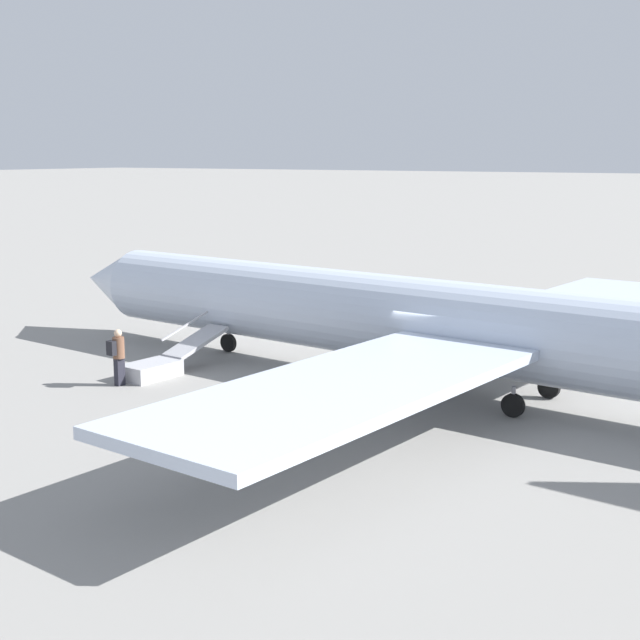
{
  "coord_description": "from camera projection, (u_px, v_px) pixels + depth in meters",
  "views": [
    {
      "loc": [
        -10.07,
        23.87,
        6.99
      ],
      "look_at": [
        4.16,
        0.36,
        1.82
      ],
      "focal_mm": 50.0,
      "sensor_mm": 36.0,
      "label": 1
    }
  ],
  "objects": [
    {
      "name": "passenger",
      "position": [
        118.0,
        353.0,
        26.99
      ],
      "size": [
        0.36,
        0.55,
        1.74
      ],
      "rotation": [
        0.0,
        0.0,
        -1.68
      ],
      "color": "#23232D",
      "rests_on": "ground"
    },
    {
      "name": "boarding_stairs",
      "position": [
        161.0,
        364.0,
        28.34
      ],
      "size": [
        1.45,
        4.1,
        1.7
      ],
      "rotation": [
        0.0,
        0.0,
        -1.68
      ],
      "color": "#B2B2B7",
      "rests_on": "ground"
    },
    {
      "name": "airplane_main",
      "position": [
        478.0,
        328.0,
        25.51
      ],
      "size": [
        33.61,
        25.82,
        6.85
      ],
      "rotation": [
        0.0,
        0.0,
        -0.11
      ],
      "color": "silver",
      "rests_on": "ground"
    },
    {
      "name": "ground_plane",
      "position": [
        446.0,
        391.0,
        26.48
      ],
      "size": [
        600.0,
        600.0,
        0.0
      ],
      "primitive_type": "plane",
      "color": "gray"
    }
  ]
}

